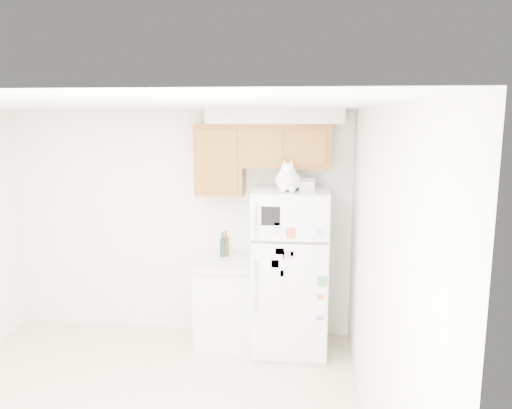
# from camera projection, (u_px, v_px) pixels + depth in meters

# --- Properties ---
(room_shell) EXTENTS (3.84, 4.04, 2.52)m
(room_shell) POSITION_uv_depth(u_px,v_px,m) (136.00, 217.00, 3.78)
(room_shell) COLOR white
(room_shell) RESTS_ON ground_plane
(refrigerator) EXTENTS (0.76, 0.78, 1.70)m
(refrigerator) POSITION_uv_depth(u_px,v_px,m) (290.00, 271.00, 5.14)
(refrigerator) COLOR white
(refrigerator) RESTS_ON ground_plane
(base_counter) EXTENTS (0.64, 0.64, 0.92)m
(base_counter) POSITION_uv_depth(u_px,v_px,m) (226.00, 301.00, 5.35)
(base_counter) COLOR white
(base_counter) RESTS_ON ground_plane
(cat) EXTENTS (0.31, 0.45, 0.32)m
(cat) POSITION_uv_depth(u_px,v_px,m) (288.00, 179.00, 4.86)
(cat) COLOR white
(cat) RESTS_ON refrigerator
(storage_box_back) EXTENTS (0.20, 0.16, 0.10)m
(storage_box_back) POSITION_uv_depth(u_px,v_px,m) (306.00, 183.00, 5.13)
(storage_box_back) COLOR white
(storage_box_back) RESTS_ON refrigerator
(storage_box_front) EXTENTS (0.16, 0.13, 0.09)m
(storage_box_front) POSITION_uv_depth(u_px,v_px,m) (306.00, 186.00, 4.94)
(storage_box_front) COLOR white
(storage_box_front) RESTS_ON refrigerator
(bottle_green) EXTENTS (0.06, 0.06, 0.27)m
(bottle_green) POSITION_uv_depth(u_px,v_px,m) (223.00, 244.00, 5.39)
(bottle_green) COLOR #19381E
(bottle_green) RESTS_ON base_counter
(bottle_amber) EXTENTS (0.07, 0.07, 0.28)m
(bottle_amber) POSITION_uv_depth(u_px,v_px,m) (226.00, 243.00, 5.42)
(bottle_amber) COLOR #593814
(bottle_amber) RESTS_ON base_counter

